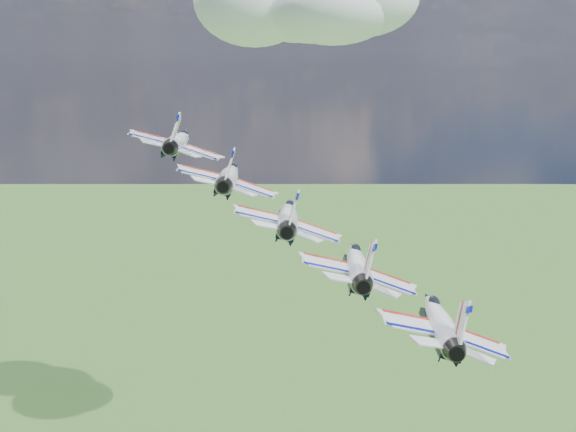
# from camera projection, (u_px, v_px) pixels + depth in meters

# --- Properties ---
(cloud_far) EXTENTS (60.34, 47.41, 23.70)m
(cloud_far) POSITION_uv_depth(u_px,v_px,m) (307.00, 5.00, 261.89)
(cloud_far) COLOR white
(jet_0) EXTENTS (13.03, 17.20, 7.85)m
(jet_0) POSITION_uv_depth(u_px,v_px,m) (179.00, 141.00, 98.99)
(jet_0) COLOR white
(jet_1) EXTENTS (13.03, 17.20, 7.85)m
(jet_1) POSITION_uv_depth(u_px,v_px,m) (229.00, 176.00, 92.06)
(jet_1) COLOR white
(jet_2) EXTENTS (13.03, 17.20, 7.85)m
(jet_2) POSITION_uv_depth(u_px,v_px,m) (288.00, 216.00, 85.13)
(jet_2) COLOR white
(jet_3) EXTENTS (13.03, 17.20, 7.85)m
(jet_3) POSITION_uv_depth(u_px,v_px,m) (357.00, 264.00, 78.20)
(jet_3) COLOR silver
(jet_4) EXTENTS (13.03, 17.20, 7.85)m
(jet_4) POSITION_uv_depth(u_px,v_px,m) (439.00, 321.00, 71.27)
(jet_4) COLOR white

